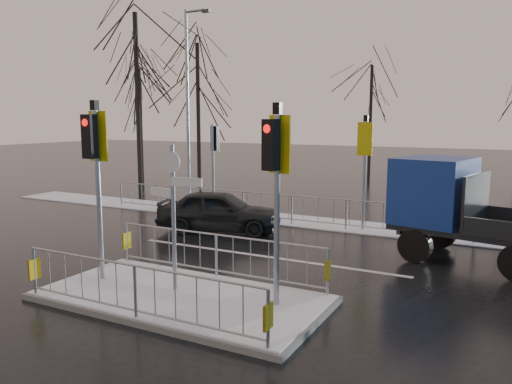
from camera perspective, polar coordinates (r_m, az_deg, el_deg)
The scene contains 12 objects.
ground at distance 10.73m, azimuth -8.54°, elevation -12.17°, with size 120.00×120.00×0.00m, color black.
snow_verge at distance 18.11m, azimuth 7.76°, elevation -3.59°, with size 30.00×2.00×0.04m, color white.
lane_markings at distance 10.48m, azimuth -9.64°, elevation -12.68°, with size 8.00×11.38×0.01m.
traffic_island at distance 10.62m, azimuth -8.60°, elevation -10.17°, with size 6.00×3.04×4.15m.
far_kerb_fixtures at distance 17.36m, azimuth 8.16°, elevation -0.76°, with size 18.00×0.65×3.83m.
car_far_lane at distance 16.70m, azimuth -4.22°, elevation -2.17°, with size 1.65×4.11×1.40m, color black.
flatbed_truck at distance 14.21m, azimuth 22.75°, elevation -1.63°, with size 6.16×3.30×2.71m.
tree_near_a at distance 25.33m, azimuth -13.48°, elevation 13.50°, with size 4.75×4.75×8.97m.
tree_near_b at distance 24.92m, azimuth -6.65°, elevation 11.53°, with size 4.00×4.00×7.55m.
tree_near_c at distance 28.43m, azimuth -13.09°, elevation 9.68°, with size 3.50×3.50×6.61m.
tree_far_a at distance 31.14m, azimuth 13.01°, elevation 10.14°, with size 3.75×3.75×7.08m.
street_lamp_left at distance 21.54m, azimuth -7.68°, elevation 10.28°, with size 1.25×0.18×8.20m.
Camera 1 is at (6.00, -8.07, 3.75)m, focal length 35.00 mm.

